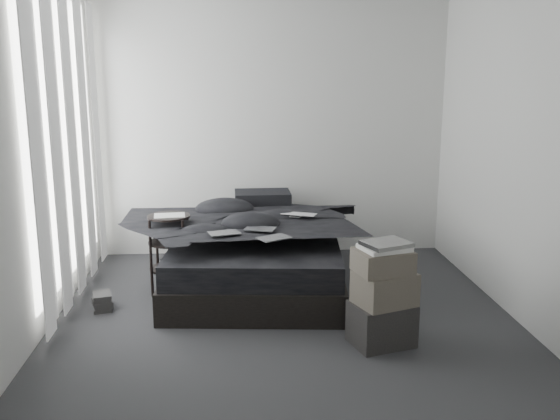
{
  "coord_description": "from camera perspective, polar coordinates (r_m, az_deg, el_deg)",
  "views": [
    {
      "loc": [
        -0.37,
        -4.34,
        1.92
      ],
      "look_at": [
        0.0,
        0.8,
        0.75
      ],
      "focal_mm": 40.0,
      "sensor_mm": 36.0,
      "label": 1
    }
  ],
  "objects": [
    {
      "name": "wall_front",
      "position": [
        2.35,
        5.09,
        -2.52
      ],
      "size": [
        3.6,
        0.01,
        2.6
      ],
      "primitive_type": "cube",
      "color": "silver",
      "rests_on": "ground"
    },
    {
      "name": "comic_c",
      "position": [
        4.85,
        -0.56,
        -1.63
      ],
      "size": [
        0.29,
        0.26,
        0.01
      ],
      "primitive_type": "cube",
      "rotation": [
        0.0,
        0.0,
        0.52
      ],
      "color": "black",
      "rests_on": "duvet"
    },
    {
      "name": "laptop",
      "position": [
        5.53,
        1.59,
        0.16
      ],
      "size": [
        0.36,
        0.31,
        0.02
      ],
      "primitive_type": "imported",
      "rotation": [
        0.0,
        0.0,
        -0.4
      ],
      "color": "silver",
      "rests_on": "duvet"
    },
    {
      "name": "pillow_lower",
      "position": [
        6.27,
        -2.19,
        0.04
      ],
      "size": [
        0.62,
        0.45,
        0.13
      ],
      "primitive_type": "cube",
      "rotation": [
        0.0,
        0.0,
        -0.09
      ],
      "color": "black",
      "rests_on": "mattress"
    },
    {
      "name": "comic_a",
      "position": [
        5.01,
        -5.15,
        -1.33
      ],
      "size": [
        0.28,
        0.22,
        0.01
      ],
      "primitive_type": "cube",
      "rotation": [
        0.0,
        0.0,
        0.29
      ],
      "color": "black",
      "rests_on": "duvet"
    },
    {
      "name": "floor_books",
      "position": [
        5.33,
        -15.94,
        -8.03
      ],
      "size": [
        0.19,
        0.23,
        0.14
      ],
      "primitive_type": "cube",
      "rotation": [
        0.0,
        0.0,
        0.27
      ],
      "color": "black",
      "rests_on": "floor"
    },
    {
      "name": "side_stand",
      "position": [
        5.54,
        -10.01,
        -3.98
      ],
      "size": [
        0.39,
        0.39,
        0.68
      ],
      "primitive_type": "cylinder",
      "rotation": [
        0.0,
        0.0,
        -0.07
      ],
      "color": "black",
      "rests_on": "floor"
    },
    {
      "name": "box_mid",
      "position": [
        4.45,
        9.55,
        -7.06
      ],
      "size": [
        0.47,
        0.42,
        0.23
      ],
      "primitive_type": "cube",
      "rotation": [
        0.0,
        0.0,
        0.36
      ],
      "color": "#564F44",
      "rests_on": "box_lower"
    },
    {
      "name": "bed",
      "position": [
        5.65,
        -2.09,
        -5.66
      ],
      "size": [
        1.64,
        2.06,
        0.26
      ],
      "primitive_type": "cube",
      "rotation": [
        0.0,
        0.0,
        -0.09
      ],
      "color": "black",
      "rests_on": "floor"
    },
    {
      "name": "mattress",
      "position": [
        5.58,
        -2.11,
        -3.36
      ],
      "size": [
        1.58,
        2.0,
        0.21
      ],
      "primitive_type": "cube",
      "rotation": [
        0.0,
        0.0,
        -0.09
      ],
      "color": "black",
      "rests_on": "bed"
    },
    {
      "name": "box_lower",
      "position": [
        4.55,
        9.27,
        -10.23
      ],
      "size": [
        0.49,
        0.43,
        0.3
      ],
      "primitive_type": "cube",
      "rotation": [
        0.0,
        0.0,
        0.29
      ],
      "color": "black",
      "rests_on": "floor"
    },
    {
      "name": "floor",
      "position": [
        4.76,
        0.71,
        -11.0
      ],
      "size": [
        3.6,
        4.2,
        0.01
      ],
      "primitive_type": "cube",
      "color": "#2F2F32",
      "rests_on": "ground"
    },
    {
      "name": "wall_right",
      "position": [
        4.89,
        22.34,
        4.56
      ],
      "size": [
        0.01,
        4.2,
        2.6
      ],
      "primitive_type": "cube",
      "color": "silver",
      "rests_on": "ground"
    },
    {
      "name": "art_book_snake",
      "position": [
        4.35,
        9.71,
        -3.06
      ],
      "size": [
        0.37,
        0.34,
        0.03
      ],
      "primitive_type": "cube",
      "rotation": [
        0.0,
        0.0,
        0.4
      ],
      "color": "silver",
      "rests_on": "art_book_white"
    },
    {
      "name": "wall_back",
      "position": [
        6.48,
        -0.83,
        7.3
      ],
      "size": [
        3.6,
        0.01,
        2.6
      ],
      "primitive_type": "cube",
      "color": "silver",
      "rests_on": "ground"
    },
    {
      "name": "comic_b",
      "position": [
        5.13,
        -1.84,
        -0.9
      ],
      "size": [
        0.28,
        0.23,
        0.01
      ],
      "primitive_type": "cube",
      "rotation": [
        0.0,
        0.0,
        -0.3
      ],
      "color": "black",
      "rests_on": "duvet"
    },
    {
      "name": "curtain_left",
      "position": [
        5.45,
        -18.62,
        5.38
      ],
      "size": [
        0.06,
        2.12,
        2.48
      ],
      "primitive_type": "cube",
      "color": "white",
      "rests_on": "wall_left"
    },
    {
      "name": "duvet",
      "position": [
        5.48,
        -2.16,
        -1.32
      ],
      "size": [
        1.57,
        1.78,
        0.23
      ],
      "primitive_type": "imported",
      "rotation": [
        0.0,
        0.0,
        -0.09
      ],
      "color": "black",
      "rests_on": "mattress"
    },
    {
      "name": "wall_left",
      "position": [
        4.61,
        -22.21,
        4.12
      ],
      "size": [
        0.01,
        4.2,
        2.6
      ],
      "primitive_type": "cube",
      "color": "silver",
      "rests_on": "ground"
    },
    {
      "name": "art_book_white",
      "position": [
        4.37,
        9.53,
        -3.42
      ],
      "size": [
        0.37,
        0.33,
        0.03
      ],
      "primitive_type": "cube",
      "rotation": [
        0.0,
        0.0,
        0.29
      ],
      "color": "silver",
      "rests_on": "box_upper"
    },
    {
      "name": "papers",
      "position": [
        5.44,
        -10.07,
        -0.53
      ],
      "size": [
        0.28,
        0.22,
        0.01
      ],
      "primitive_type": "cube",
      "rotation": [
        0.0,
        0.0,
        0.11
      ],
      "color": "white",
      "rests_on": "side_stand"
    },
    {
      "name": "pillow_upper",
      "position": [
        6.22,
        -1.6,
        1.15
      ],
      "size": [
        0.55,
        0.39,
        0.12
      ],
      "primitive_type": "cube",
      "rotation": [
        0.0,
        0.0,
        0.02
      ],
      "color": "black",
      "rests_on": "pillow_lower"
    },
    {
      "name": "box_upper",
      "position": [
        4.39,
        9.39,
        -4.64
      ],
      "size": [
        0.43,
        0.37,
        0.16
      ],
      "primitive_type": "cube",
      "rotation": [
        0.0,
        0.0,
        0.24
      ],
      "color": "#564F44",
      "rests_on": "box_mid"
    },
    {
      "name": "window_left",
      "position": [
        5.45,
        -19.19,
        6.09
      ],
      "size": [
        0.02,
        2.0,
        2.3
      ],
      "primitive_type": "cube",
      "color": "white",
      "rests_on": "wall_left"
    }
  ]
}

